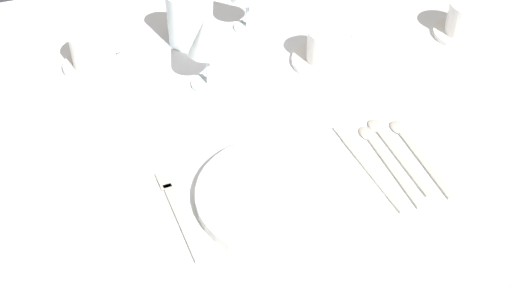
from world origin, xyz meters
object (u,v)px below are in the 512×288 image
object	(u,v)px
dinner_plate	(282,195)
spoon_soup	(383,155)
coffee_cup_left	(468,18)
spoon_tea	(414,148)
wine_glass_centre	(206,39)
coffee_cup_right	(328,45)
fork_outer	(177,210)
spoon_dessert	(392,146)
coffee_cup_far	(94,49)
drink_tumbler	(183,23)
dinner_knife	(370,168)

from	to	relation	value
dinner_plate	spoon_soup	bearing A→B (deg)	10.14
spoon_soup	coffee_cup_left	size ratio (longest dim) A/B	1.96
spoon_tea	wine_glass_centre	distance (m)	0.43
wine_glass_centre	dinner_plate	bearing A→B (deg)	-87.00
coffee_cup_right	spoon_tea	bearing A→B (deg)	-83.99
fork_outer	coffee_cup_right	world-z (taller)	coffee_cup_right
coffee_cup_right	spoon_dessert	bearing A→B (deg)	-90.61
spoon_tea	coffee_cup_far	bearing A→B (deg)	136.82
dinner_plate	drink_tumbler	size ratio (longest dim) A/B	2.44
fork_outer	coffee_cup_right	xyz separation A→B (m)	(0.40, 0.30, 0.04)
coffee_cup_right	fork_outer	bearing A→B (deg)	-142.99
spoon_dessert	coffee_cup_right	world-z (taller)	coffee_cup_right
dinner_knife	spoon_dessert	xyz separation A→B (m)	(0.06, 0.04, -0.00)
dinner_knife	coffee_cup_far	xyz separation A→B (m)	(-0.38, 0.47, 0.04)
spoon_soup	coffee_cup_right	xyz separation A→B (m)	(0.03, 0.30, 0.04)
spoon_dessert	coffee_cup_left	size ratio (longest dim) A/B	1.93
dinner_plate	wine_glass_centre	xyz separation A→B (m)	(-0.02, 0.34, 0.10)
spoon_soup	coffee_cup_right	bearing A→B (deg)	84.50
coffee_cup_left	drink_tumbler	xyz separation A→B (m)	(-0.58, 0.18, 0.01)
spoon_soup	coffee_cup_far	world-z (taller)	coffee_cup_far
coffee_cup_right	coffee_cup_left	bearing A→B (deg)	-1.28
spoon_soup	wine_glass_centre	bearing A→B (deg)	126.11
dinner_plate	wine_glass_centre	bearing A→B (deg)	93.00
spoon_soup	drink_tumbler	distance (m)	0.52
spoon_dessert	drink_tumbler	xyz separation A→B (m)	(-0.25, 0.45, 0.05)
spoon_soup	dinner_knife	bearing A→B (deg)	-148.00
wine_glass_centre	spoon_soup	bearing A→B (deg)	-53.89
spoon_tea	spoon_dessert	bearing A→B (deg)	153.19
coffee_cup_far	spoon_tea	bearing A→B (deg)	-43.18
coffee_cup_far	dinner_plate	bearing A→B (deg)	-66.09
dinner_knife	spoon_dessert	world-z (taller)	spoon_dessert
wine_glass_centre	coffee_cup_far	bearing A→B (deg)	144.19
coffee_cup_left	drink_tumbler	distance (m)	0.61
spoon_soup	wine_glass_centre	xyz separation A→B (m)	(-0.22, 0.30, 0.10)
drink_tumbler	spoon_soup	bearing A→B (deg)	-64.25
coffee_cup_right	spoon_soup	bearing A→B (deg)	-95.50
coffee_cup_far	wine_glass_centre	bearing A→B (deg)	-35.81
coffee_cup_far	coffee_cup_right	bearing A→B (deg)	-18.64
coffee_cup_left	wine_glass_centre	bearing A→B (deg)	178.36
fork_outer	spoon_dessert	world-z (taller)	spoon_dessert
dinner_plate	dinner_knife	size ratio (longest dim) A/B	1.21
dinner_knife	spoon_soup	world-z (taller)	spoon_soup
coffee_cup_left	coffee_cup_right	world-z (taller)	coffee_cup_left
spoon_tea	wine_glass_centre	size ratio (longest dim) A/B	1.39
coffee_cup_left	coffee_cup_far	xyz separation A→B (m)	(-0.77, 0.16, -0.00)
dinner_plate	coffee_cup_far	size ratio (longest dim) A/B	2.54
dinner_knife	wine_glass_centre	size ratio (longest dim) A/B	1.53
dinner_knife	dinner_plate	bearing A→B (deg)	-175.45
spoon_soup	drink_tumbler	xyz separation A→B (m)	(-0.23, 0.47, 0.05)
dinner_knife	coffee_cup_left	bearing A→B (deg)	38.47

